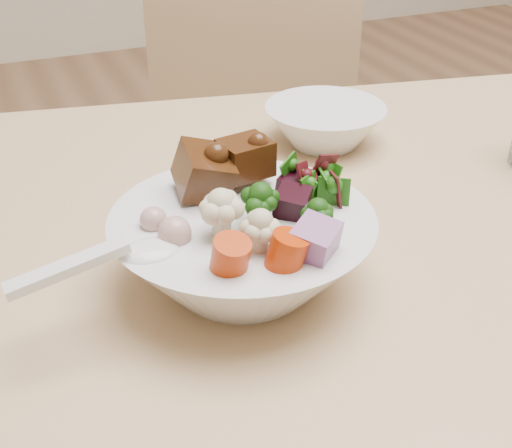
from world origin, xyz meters
The scene contains 4 objects.
chair_far centered at (-0.29, 0.48, 0.49)m, with size 0.55×0.55×0.88m.
food_bowl centered at (-0.54, -0.15, 0.79)m, with size 0.24×0.24×0.13m.
soup_spoon centered at (-0.64, -0.18, 0.82)m, with size 0.14×0.04×0.03m.
side_bowl centered at (-0.33, 0.09, 0.77)m, with size 0.15×0.15×0.05m, color silver, non-canonical shape.
Camera 1 is at (-0.73, -0.65, 1.13)m, focal length 50.00 mm.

